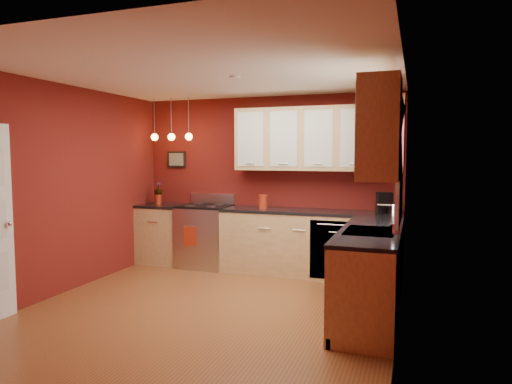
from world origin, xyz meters
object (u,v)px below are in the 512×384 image
(gas_range, at_px, (205,235))
(soap_pump, at_px, (395,226))
(coffee_maker, at_px, (384,204))
(red_canister, at_px, (263,202))
(sink, at_px, (370,233))

(gas_range, height_order, soap_pump, gas_range)
(coffee_maker, height_order, soap_pump, coffee_maker)
(gas_range, height_order, red_canister, red_canister)
(sink, relative_size, red_canister, 3.45)
(coffee_maker, bearing_deg, red_canister, 164.08)
(gas_range, relative_size, soap_pump, 6.68)
(sink, bearing_deg, gas_range, 150.22)
(sink, height_order, soap_pump, sink)
(gas_range, relative_size, coffee_maker, 3.90)
(sink, bearing_deg, coffee_maker, 88.38)
(gas_range, xyz_separation_m, coffee_maker, (2.66, -0.01, 0.59))
(sink, xyz_separation_m, red_canister, (-1.66, 1.45, 0.13))
(gas_range, relative_size, sink, 1.59)
(gas_range, distance_m, red_canister, 1.11)
(red_canister, bearing_deg, sink, -41.22)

